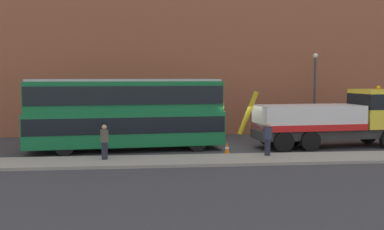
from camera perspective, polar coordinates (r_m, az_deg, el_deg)
The scene contains 9 objects.
ground_plane at distance 27.50m, azimuth 5.54°, elevation -4.05°, with size 120.00×120.00×0.00m, color #38383D.
near_kerb at distance 23.44m, azimuth 7.61°, elevation -5.42°, with size 60.00×2.80×0.15m, color gray.
building_facade at distance 34.19m, azimuth 3.28°, elevation 11.24°, with size 60.00×1.50×16.00m.
recovery_tow_truck at distance 28.82m, azimuth 17.34°, elevation -0.32°, with size 10.23×3.46×3.67m.
double_decker_bus at distance 26.39m, azimuth -8.17°, elevation 0.43°, with size 11.19×3.56×4.06m.
pedestrian_onlooker at distance 23.05m, azimuth -10.73°, elevation -3.34°, with size 0.41×0.47×1.71m.
pedestrian_bystander at distance 24.09m, azimuth 9.29°, elevation -2.97°, with size 0.45×0.37×1.71m.
traffic_cone_near_bus at distance 24.86m, azimuth 4.33°, elevation -4.18°, with size 0.36×0.36×0.72m.
street_lamp at distance 33.55m, azimuth 14.88°, elevation 3.35°, with size 0.36×0.36×5.83m.
Camera 1 is at (-5.49, -26.62, 4.18)m, focal length 43.32 mm.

